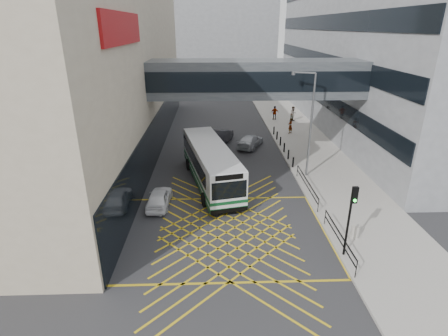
{
  "coord_description": "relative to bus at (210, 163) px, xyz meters",
  "views": [
    {
      "loc": [
        -0.77,
        -18.13,
        11.63
      ],
      "look_at": [
        0.0,
        4.0,
        2.6
      ],
      "focal_mm": 28.0,
      "sensor_mm": 36.0,
      "label": 1
    }
  ],
  "objects": [
    {
      "name": "pedestrian_c",
      "position": [
        8.41,
        19.36,
        -0.61
      ],
      "size": [
        1.08,
        0.56,
        1.8
      ],
      "primitive_type": "imported",
      "rotation": [
        0.0,
        0.0,
        3.1
      ],
      "color": "gray",
      "rests_on": "pavement"
    },
    {
      "name": "pavement",
      "position": [
        9.96,
        7.68,
        -1.59
      ],
      "size": [
        6.0,
        54.0,
        0.16
      ],
      "primitive_type": "cube",
      "color": "#ACA79E",
      "rests_on": "ground"
    },
    {
      "name": "litter_bin",
      "position": [
        8.42,
        -8.35,
        -1.11
      ],
      "size": [
        0.46,
        0.46,
        0.8
      ],
      "primitive_type": "cylinder",
      "color": "#ADA89E",
      "rests_on": "pavement"
    },
    {
      "name": "building_right",
      "position": [
        24.95,
        16.68,
        8.33
      ],
      "size": [
        24.09,
        44.0,
        20.0
      ],
      "color": "gray",
      "rests_on": "ground"
    },
    {
      "name": "car_white",
      "position": [
        -3.54,
        -3.73,
        -1.04
      ],
      "size": [
        1.77,
        4.02,
        1.26
      ],
      "primitive_type": "imported",
      "rotation": [
        0.0,
        0.0,
        3.1
      ],
      "color": "white",
      "rests_on": "ground"
    },
    {
      "name": "car_dark",
      "position": [
        1.17,
        10.21,
        -0.92
      ],
      "size": [
        3.19,
        5.13,
        1.5
      ],
      "primitive_type": "imported",
      "rotation": [
        0.0,
        0.0,
        2.85
      ],
      "color": "black",
      "rests_on": "ground"
    },
    {
      "name": "traffic_light",
      "position": [
        7.22,
        -10.06,
        1.18
      ],
      "size": [
        0.29,
        0.48,
        4.13
      ],
      "rotation": [
        0.0,
        0.0,
        0.02
      ],
      "color": "black",
      "rests_on": "pavement"
    },
    {
      "name": "box_junction",
      "position": [
        0.96,
        -7.32,
        -1.67
      ],
      "size": [
        12.0,
        9.0,
        0.01
      ],
      "color": "gold",
      "rests_on": "ground"
    },
    {
      "name": "ground",
      "position": [
        0.96,
        -7.32,
        -1.67
      ],
      "size": [
        120.0,
        120.0,
        0.0
      ],
      "primitive_type": "plane",
      "color": "#333335"
    },
    {
      "name": "bus",
      "position": [
        0.0,
        0.0,
        0.0
      ],
      "size": [
        4.91,
        11.4,
        3.12
      ],
      "rotation": [
        0.0,
        0.0,
        0.22
      ],
      "color": "silver",
      "rests_on": "ground"
    },
    {
      "name": "bollards",
      "position": [
        7.21,
        7.68,
        -1.06
      ],
      "size": [
        0.14,
        10.14,
        0.9
      ],
      "color": "black",
      "rests_on": "pavement"
    },
    {
      "name": "pedestrian_a",
      "position": [
        9.13,
        13.02,
        -0.62
      ],
      "size": [
        0.86,
        0.85,
        1.77
      ],
      "primitive_type": "imported",
      "rotation": [
        0.0,
        0.0,
        3.87
      ],
      "color": "gray",
      "rests_on": "pavement"
    },
    {
      "name": "skybridge",
      "position": [
        3.96,
        4.68,
        5.83
      ],
      "size": [
        20.0,
        4.1,
        3.0
      ],
      "color": "#43484D",
      "rests_on": "ground"
    },
    {
      "name": "building_far",
      "position": [
        -1.04,
        52.68,
        7.33
      ],
      "size": [
        28.0,
        16.0,
        18.0
      ],
      "primitive_type": "cube",
      "color": "gray",
      "rests_on": "ground"
    },
    {
      "name": "kerb_railings",
      "position": [
        7.11,
        -5.54,
        -0.79
      ],
      "size": [
        0.05,
        12.54,
        1.0
      ],
      "color": "black",
      "rests_on": "pavement"
    },
    {
      "name": "pedestrian_b",
      "position": [
        10.69,
        18.59,
        -0.57
      ],
      "size": [
        1.06,
        0.88,
        1.88
      ],
      "primitive_type": "imported",
      "rotation": [
        0.0,
        0.0,
        0.45
      ],
      "color": "gray",
      "rests_on": "pavement"
    },
    {
      "name": "building_whsmith",
      "position": [
        -17.02,
        8.68,
        6.33
      ],
      "size": [
        24.17,
        42.0,
        16.0
      ],
      "color": "#BCAC92",
      "rests_on": "ground"
    },
    {
      "name": "car_silver",
      "position": [
        4.07,
        8.75,
        -0.99
      ],
      "size": [
        3.45,
        4.72,
        1.35
      ],
      "primitive_type": "imported",
      "rotation": [
        0.0,
        0.0,
        2.72
      ],
      "color": "#A0A3A9",
      "rests_on": "ground"
    },
    {
      "name": "street_lamp",
      "position": [
        7.76,
        0.97,
        3.21
      ],
      "size": [
        1.85,
        0.82,
        8.29
      ],
      "rotation": [
        0.0,
        0.0,
        -0.33
      ],
      "color": "slate",
      "rests_on": "pavement"
    }
  ]
}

